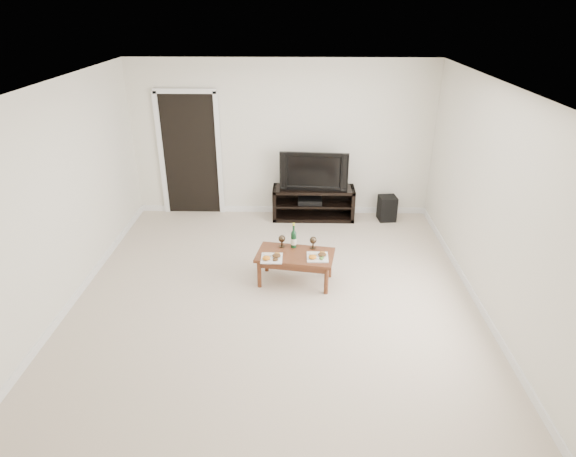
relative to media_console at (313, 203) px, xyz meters
The scene contains 14 objects.
floor 2.57m from the media_console, 102.11° to the right, with size 5.50×5.50×0.00m, color beige.
back_wall 1.19m from the media_console, 152.81° to the left, with size 5.00×0.04×2.60m, color silver.
ceiling 3.47m from the media_console, 102.11° to the right, with size 5.00×5.50×0.04m, color white.
doorway 2.23m from the media_console, behind, with size 0.90×0.02×2.05m, color black.
media_console is the anchor object (origin of this frame).
television 0.60m from the media_console, ahead, with size 1.12×0.15×0.64m, color black.
av_receiver 0.08m from the media_console, behind, with size 0.40×0.30×0.08m, color black.
subwoofer 1.25m from the media_console, ahead, with size 0.28×0.28×0.42m, color black.
coffee_table 2.10m from the media_console, 97.89° to the right, with size 0.99×0.54×0.42m, color brown.
plate_left 2.31m from the media_console, 104.79° to the right, with size 0.27×0.27×0.07m, color white.
plate_right 2.19m from the media_console, 90.10° to the right, with size 0.27×0.27×0.07m, color white.
wine_bottle 1.95m from the media_console, 99.37° to the right, with size 0.07×0.07×0.35m, color #0D3219.
goblet_left 1.96m from the media_console, 103.96° to the right, with size 0.09×0.09×0.17m, color #392D1F, non-canonical shape.
goblet_right 1.94m from the media_console, 91.65° to the right, with size 0.09×0.09×0.17m, color #392D1F, non-canonical shape.
Camera 1 is at (0.28, -5.08, 3.40)m, focal length 30.00 mm.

